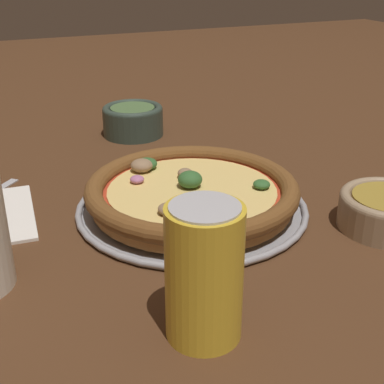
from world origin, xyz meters
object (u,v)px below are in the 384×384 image
bowl_far (133,119)px  beverage_can (204,273)px  pizza (192,191)px  pizza_tray (192,207)px

bowl_far → beverage_can: bearing=-10.8°
pizza → bowl_far: bearing=176.2°
beverage_can → pizza: bearing=159.7°
pizza → beverage_can: size_ratio=2.18×
pizza_tray → beverage_can: 0.24m
pizza_tray → pizza: bearing=-149.8°
pizza_tray → beverage_can: bearing=-20.4°
pizza → bowl_far: size_ratio=2.54×
pizza_tray → bowl_far: bowl_far is taller
pizza_tray → pizza: (-0.00, -0.00, 0.02)m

